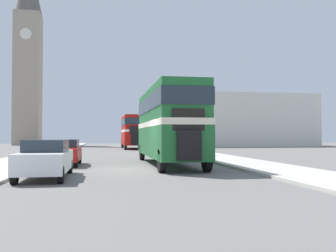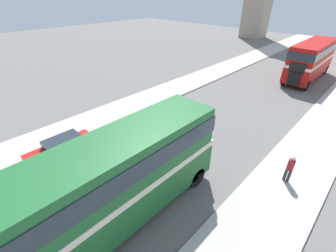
{
  "view_description": "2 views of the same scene",
  "coord_description": "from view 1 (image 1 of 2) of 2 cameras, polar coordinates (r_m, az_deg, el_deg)",
  "views": [
    {
      "loc": [
        -1.51,
        -18.6,
        1.7
      ],
      "look_at": [
        2.15,
        2.71,
        2.24
      ],
      "focal_mm": 40.0,
      "sensor_mm": 36.0,
      "label": 1
    },
    {
      "loc": [
        8.17,
        -0.19,
        8.97
      ],
      "look_at": [
        0.0,
        8.27,
        1.79
      ],
      "focal_mm": 24.0,
      "sensor_mm": 36.0,
      "label": 2
    }
  ],
  "objects": [
    {
      "name": "ground_plane",
      "position": [
        18.74,
        -5.13,
        -6.64
      ],
      "size": [
        120.0,
        120.0,
        0.0
      ],
      "primitive_type": "plane",
      "color": "slate"
    },
    {
      "name": "sidewalk_right",
      "position": [
        20.42,
        14.22,
        -6.0
      ],
      "size": [
        3.5,
        120.0,
        0.12
      ],
      "color": "#B7B2A8",
      "rests_on": "ground_plane"
    },
    {
      "name": "double_decker_bus",
      "position": [
        21.62,
        0.01,
        0.84
      ],
      "size": [
        2.43,
        10.92,
        4.3
      ],
      "color": "#1E602D",
      "rests_on": "ground_plane"
    },
    {
      "name": "bus_distant",
      "position": [
        47.74,
        -5.38,
        -0.51
      ],
      "size": [
        2.56,
        9.38,
        4.14
      ],
      "color": "#B2140F",
      "rests_on": "ground_plane"
    },
    {
      "name": "car_parked_near",
      "position": [
        15.69,
        -18.11,
        -4.71
      ],
      "size": [
        1.75,
        4.52,
        1.53
      ],
      "color": "white",
      "rests_on": "ground_plane"
    },
    {
      "name": "car_parked_mid",
      "position": [
        21.86,
        -15.58,
        -3.84
      ],
      "size": [
        1.74,
        3.92,
        1.47
      ],
      "color": "red",
      "rests_on": "ground_plane"
    },
    {
      "name": "pedestrian_walking",
      "position": [
        30.29,
        5.79,
        -2.67
      ],
      "size": [
        0.33,
        0.33,
        1.64
      ],
      "color": "#282833",
      "rests_on": "sidewalk_right"
    },
    {
      "name": "church_tower",
      "position": [
        71.3,
        -20.54,
        11.12
      ],
      "size": [
        4.52,
        4.52,
        33.45
      ],
      "color": "tan",
      "rests_on": "ground_plane"
    },
    {
      "name": "shop_building_block",
      "position": [
        60.51,
        11.13,
        0.78
      ],
      "size": [
        21.83,
        9.68,
        8.02
      ],
      "color": "silver",
      "rests_on": "ground_plane"
    }
  ]
}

